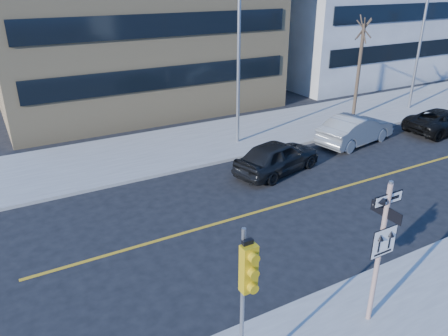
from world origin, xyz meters
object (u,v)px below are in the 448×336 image
parked_car_c (443,121)px  street_tree_west (364,31)px  sign_pole (381,246)px  traffic_signal (247,281)px  streetlight_a (241,58)px  parked_car_b (356,129)px  parked_car_a (277,157)px  streetlight_b (424,40)px

parked_car_c → street_tree_west: bearing=31.8°
sign_pole → traffic_signal: sign_pole is taller
sign_pole → parked_car_c: 18.33m
sign_pole → streetlight_a: streetlight_a is taller
sign_pole → street_tree_west: street_tree_west is taller
parked_car_b → parked_car_c: bearing=-110.3°
parked_car_c → streetlight_a: size_ratio=0.62×
parked_car_a → street_tree_west: 11.41m
parked_car_c → streetlight_a: streetlight_a is taller
traffic_signal → parked_car_a: bearing=51.0°
streetlight_b → parked_car_a: bearing=-164.5°
parked_car_b → streetlight_b: streetlight_b is taller
parked_car_a → street_tree_west: size_ratio=0.73×
traffic_signal → streetlight_b: bearing=31.4°
streetlight_b → street_tree_west: streetlight_b is taller
sign_pole → parked_car_a: (3.65, 9.30, -1.65)m
sign_pole → parked_car_b: (9.73, 10.38, -1.62)m
traffic_signal → street_tree_west: street_tree_west is taller
streetlight_a → street_tree_west: bearing=3.5°
parked_car_c → streetlight_b: size_ratio=0.62×
traffic_signal → parked_car_c: (19.72, 9.41, -2.34)m
sign_pole → parked_car_a: 10.13m
streetlight_a → sign_pole: bearing=-106.8°
traffic_signal → parked_car_a: size_ratio=0.86×
streetlight_b → parked_car_b: bearing=-160.8°
parked_car_c → parked_car_b: bearing=80.4°
streetlight_a → parked_car_a: bearing=-95.0°
parked_car_c → streetlight_a: (-11.72, 4.01, 4.06)m
parked_car_c → parked_car_a: bearing=90.8°
sign_pole → parked_car_c: bearing=30.5°
parked_car_c → traffic_signal: bearing=116.5°
streetlight_a → street_tree_west: streetlight_a is taller
parked_car_a → streetlight_a: 5.62m
traffic_signal → sign_pole: bearing=2.1°
streetlight_a → street_tree_west: 9.05m
parked_car_b → street_tree_west: 6.68m
sign_pole → parked_car_c: sign_pole is taller
traffic_signal → streetlight_b: 25.83m
parked_car_a → streetlight_b: 15.41m
traffic_signal → streetlight_a: size_ratio=0.50×
parked_car_a → streetlight_a: size_ratio=0.58×
sign_pole → street_tree_west: bearing=46.7°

